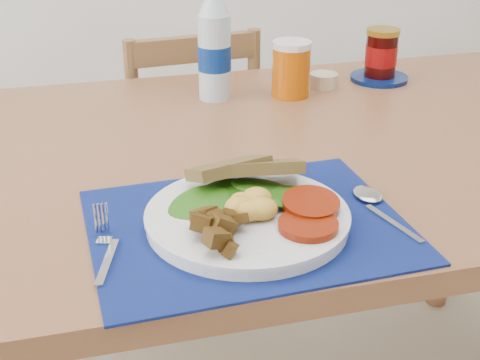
% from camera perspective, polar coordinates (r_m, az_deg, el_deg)
% --- Properties ---
extents(table, '(1.40, 0.90, 0.75)m').
position_cam_1_polar(table, '(1.25, 3.37, -0.30)').
color(table, brown).
rests_on(table, ground).
extents(chair_far, '(0.40, 0.39, 1.01)m').
position_cam_1_polar(chair_far, '(1.83, -4.52, 3.59)').
color(chair_far, '#513B1D').
rests_on(chair_far, ground).
extents(placemat, '(0.45, 0.36, 0.00)m').
position_cam_1_polar(placemat, '(0.94, 0.62, -3.90)').
color(placemat, black).
rests_on(placemat, table).
extents(breakfast_plate, '(0.28, 0.28, 0.07)m').
position_cam_1_polar(breakfast_plate, '(0.92, 0.36, -2.90)').
color(breakfast_plate, silver).
rests_on(breakfast_plate, placemat).
extents(fork, '(0.04, 0.15, 0.00)m').
position_cam_1_polar(fork, '(0.90, -11.42, -5.73)').
color(fork, '#B2B5BA').
rests_on(fork, placemat).
extents(spoon, '(0.04, 0.17, 0.01)m').
position_cam_1_polar(spoon, '(1.00, 11.48, -2.02)').
color(spoon, '#B2B5BA').
rests_on(spoon, placemat).
extents(water_bottle, '(0.07, 0.07, 0.24)m').
position_cam_1_polar(water_bottle, '(1.41, -2.21, 11.03)').
color(water_bottle, '#ADBFCC').
rests_on(water_bottle, table).
extents(juice_glass, '(0.08, 0.08, 0.11)m').
position_cam_1_polar(juice_glass, '(1.44, 4.38, 9.30)').
color(juice_glass, '#B44C04').
rests_on(juice_glass, table).
extents(ramekin, '(0.06, 0.06, 0.03)m').
position_cam_1_polar(ramekin, '(1.52, 7.15, 8.44)').
color(ramekin, '#C6B191').
rests_on(ramekin, table).
extents(jam_on_saucer, '(0.13, 0.13, 0.12)m').
position_cam_1_polar(jam_on_saucer, '(1.58, 11.93, 10.17)').
color(jam_on_saucer, '#051850').
rests_on(jam_on_saucer, table).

